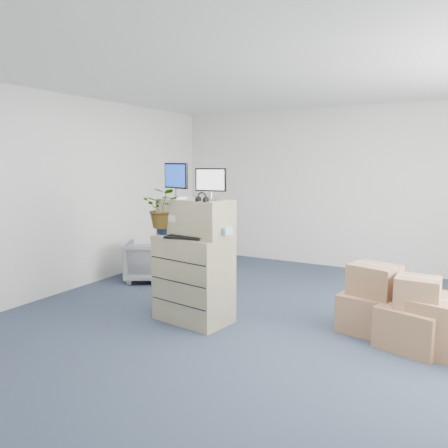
# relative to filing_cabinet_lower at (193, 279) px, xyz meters

# --- Properties ---
(ground) EXTENTS (7.00, 7.00, 0.00)m
(ground) POSITION_rel_filing_cabinet_lower_xyz_m (0.74, 0.00, -0.50)
(ground) COLOR #253142
(ground) RESTS_ON ground
(wall_back) EXTENTS (6.00, 0.02, 2.80)m
(wall_back) POSITION_rel_filing_cabinet_lower_xyz_m (0.74, 3.51, 0.90)
(wall_back) COLOR silver
(wall_back) RESTS_ON ground
(filing_cabinet_lower) EXTENTS (0.93, 0.65, 1.00)m
(filing_cabinet_lower) POSITION_rel_filing_cabinet_lower_xyz_m (0.00, 0.00, 0.00)
(filing_cabinet_lower) COLOR tan
(filing_cabinet_lower) RESTS_ON ground
(filing_cabinet_upper) EXTENTS (0.92, 0.56, 0.43)m
(filing_cabinet_upper) POSITION_rel_filing_cabinet_lower_xyz_m (0.01, 0.05, 0.72)
(filing_cabinet_upper) COLOR tan
(filing_cabinet_upper) RESTS_ON filing_cabinet_lower
(monitor_left) EXTENTS (0.40, 0.22, 0.41)m
(monitor_left) POSITION_rel_filing_cabinet_lower_xyz_m (-0.26, 0.05, 1.16)
(monitor_left) COLOR #99999E
(monitor_left) RESTS_ON filing_cabinet_upper
(monitor_right) EXTENTS (0.36, 0.16, 0.36)m
(monitor_right) POSITION_rel_filing_cabinet_lower_xyz_m (0.23, 0.01, 1.13)
(monitor_right) COLOR #99999E
(monitor_right) RESTS_ON filing_cabinet_upper
(headphones) EXTENTS (0.13, 0.04, 0.13)m
(headphones) POSITION_rel_filing_cabinet_lower_xyz_m (0.24, -0.18, 0.97)
(headphones) COLOR black
(headphones) RESTS_ON filing_cabinet_upper
(keyboard) EXTENTS (0.53, 0.29, 0.03)m
(keyboard) POSITION_rel_filing_cabinet_lower_xyz_m (0.01, -0.13, 0.51)
(keyboard) COLOR black
(keyboard) RESTS_ON filing_cabinet_lower
(mouse) EXTENTS (0.10, 0.08, 0.03)m
(mouse) POSITION_rel_filing_cabinet_lower_xyz_m (0.27, -0.18, 0.52)
(mouse) COLOR silver
(mouse) RESTS_ON filing_cabinet_lower
(water_bottle) EXTENTS (0.07, 0.07, 0.24)m
(water_bottle) POSITION_rel_filing_cabinet_lower_xyz_m (0.08, 0.06, 0.62)
(water_bottle) COLOR gray
(water_bottle) RESTS_ON filing_cabinet_lower
(phone_dock) EXTENTS (0.06, 0.05, 0.11)m
(phone_dock) POSITION_rel_filing_cabinet_lower_xyz_m (-0.00, 0.00, 0.54)
(phone_dock) COLOR silver
(phone_dock) RESTS_ON filing_cabinet_lower
(external_drive) EXTENTS (0.20, 0.16, 0.06)m
(external_drive) POSITION_rel_filing_cabinet_lower_xyz_m (0.31, 0.08, 0.53)
(external_drive) COLOR black
(external_drive) RESTS_ON filing_cabinet_lower
(tissue_box) EXTENTS (0.25, 0.18, 0.09)m
(tissue_box) POSITION_rel_filing_cabinet_lower_xyz_m (0.38, 0.00, 0.60)
(tissue_box) COLOR #3D99D0
(tissue_box) RESTS_ON external_drive
(potted_plant) EXTENTS (0.53, 0.56, 0.45)m
(potted_plant) POSITION_rel_filing_cabinet_lower_xyz_m (-0.35, -0.08, 0.76)
(potted_plant) COLOR #99B794
(potted_plant) RESTS_ON filing_cabinet_lower
(office_chair) EXTENTS (0.89, 0.88, 0.69)m
(office_chair) POSITION_rel_filing_cabinet_lower_xyz_m (-1.58, 1.15, -0.16)
(office_chair) COLOR slate
(office_chair) RESTS_ON ground
(cardboard_boxes) EXTENTS (1.55, 1.27, 0.76)m
(cardboard_boxes) POSITION_rel_filing_cabinet_lower_xyz_m (2.34, 0.57, -0.22)
(cardboard_boxes) COLOR brown
(cardboard_boxes) RESTS_ON ground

